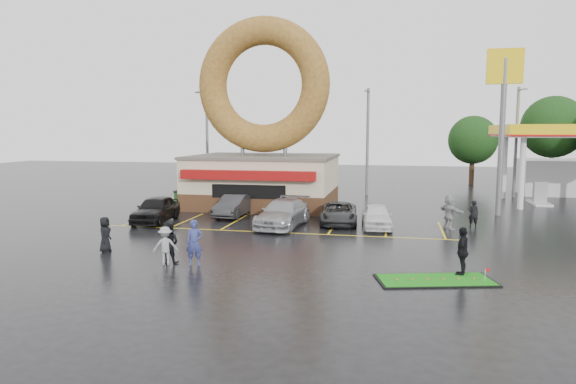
% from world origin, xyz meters
% --- Properties ---
extents(ground, '(120.00, 120.00, 0.00)m').
position_xyz_m(ground, '(0.00, 0.00, 0.00)').
color(ground, black).
rests_on(ground, ground).
extents(donut_shop, '(10.20, 8.70, 13.50)m').
position_xyz_m(donut_shop, '(-3.00, 12.97, 4.46)').
color(donut_shop, '#472B19').
rests_on(donut_shop, ground).
extents(gas_station, '(12.30, 13.65, 5.90)m').
position_xyz_m(gas_station, '(20.00, 20.94, 3.70)').
color(gas_station, silver).
rests_on(gas_station, ground).
extents(shell_sign, '(2.20, 0.36, 10.60)m').
position_xyz_m(shell_sign, '(13.00, 12.00, 7.38)').
color(shell_sign, slate).
rests_on(shell_sign, ground).
extents(streetlight_left, '(0.40, 2.21, 9.00)m').
position_xyz_m(streetlight_left, '(-10.00, 19.92, 4.78)').
color(streetlight_left, slate).
rests_on(streetlight_left, ground).
extents(streetlight_mid, '(0.40, 2.21, 9.00)m').
position_xyz_m(streetlight_mid, '(4.00, 20.92, 4.78)').
color(streetlight_mid, slate).
rests_on(streetlight_mid, ground).
extents(streetlight_right, '(0.40, 2.21, 9.00)m').
position_xyz_m(streetlight_right, '(16.00, 21.92, 4.78)').
color(streetlight_right, slate).
rests_on(streetlight_right, ground).
extents(tree_far_c, '(6.30, 6.30, 9.00)m').
position_xyz_m(tree_far_c, '(22.00, 34.00, 5.84)').
color(tree_far_c, '#332114').
rests_on(tree_far_c, ground).
extents(tree_far_d, '(4.90, 4.90, 7.00)m').
position_xyz_m(tree_far_d, '(14.00, 32.00, 4.53)').
color(tree_far_d, '#332114').
rests_on(tree_far_d, ground).
extents(car_black, '(2.33, 4.80, 1.58)m').
position_xyz_m(car_black, '(-7.60, 4.98, 0.79)').
color(car_black, black).
rests_on(car_black, ground).
extents(car_dgrey, '(1.68, 4.30, 1.39)m').
position_xyz_m(car_dgrey, '(-3.64, 7.91, 0.70)').
color(car_dgrey, '#2A2A2C').
rests_on(car_dgrey, ground).
extents(car_silver, '(2.66, 5.51, 1.54)m').
position_xyz_m(car_silver, '(0.17, 5.20, 0.77)').
color(car_silver, '#98989D').
rests_on(car_silver, ground).
extents(car_grey, '(2.52, 4.74, 1.27)m').
position_xyz_m(car_grey, '(3.20, 6.74, 0.63)').
color(car_grey, '#2B2B2D').
rests_on(car_grey, ground).
extents(car_white, '(1.99, 4.10, 1.35)m').
position_xyz_m(car_white, '(5.44, 5.81, 0.67)').
color(car_white, white).
rests_on(car_white, ground).
extents(person_blue, '(0.78, 0.62, 1.87)m').
position_xyz_m(person_blue, '(-1.50, -3.90, 0.94)').
color(person_blue, navy).
rests_on(person_blue, ground).
extents(person_blackjkt, '(0.86, 0.70, 1.67)m').
position_xyz_m(person_blackjkt, '(-2.66, -3.74, 0.84)').
color(person_blackjkt, black).
rests_on(person_blackjkt, ground).
extents(person_hoodie, '(1.17, 0.95, 1.58)m').
position_xyz_m(person_hoodie, '(-2.69, -4.08, 0.79)').
color(person_hoodie, gray).
rests_on(person_hoodie, ground).
extents(person_bystander, '(0.64, 0.87, 1.62)m').
position_xyz_m(person_bystander, '(-6.31, -2.62, 0.81)').
color(person_bystander, black).
rests_on(person_bystander, ground).
extents(person_cameraman, '(0.71, 1.18, 1.88)m').
position_xyz_m(person_cameraman, '(8.98, -3.26, 0.94)').
color(person_cameraman, black).
rests_on(person_cameraman, ground).
extents(person_walker_near, '(1.50, 1.82, 1.95)m').
position_xyz_m(person_walker_near, '(9.40, 6.35, 0.98)').
color(person_walker_near, '#9A9A9D').
rests_on(person_walker_near, ground).
extents(person_walker_far, '(0.59, 0.41, 1.56)m').
position_xyz_m(person_walker_far, '(10.78, 7.08, 0.78)').
color(person_walker_far, black).
rests_on(person_walker_far, ground).
extents(dumpster, '(1.98, 1.49, 1.30)m').
position_xyz_m(dumpster, '(-7.50, 9.81, 0.65)').
color(dumpster, '#1A4119').
rests_on(dumpster, ground).
extents(putting_green, '(4.54, 2.85, 0.53)m').
position_xyz_m(putting_green, '(7.95, -4.18, 0.03)').
color(putting_green, black).
rests_on(putting_green, ground).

